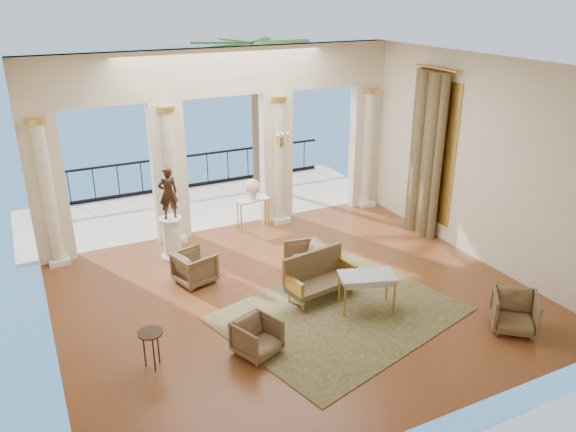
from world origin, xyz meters
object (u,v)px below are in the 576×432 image
statue (168,193)px  side_table (151,337)px  pedestal (172,239)px  console_table (253,204)px  game_table (367,278)px  armchair_a (257,336)px  settee (318,276)px  armchair_c (305,258)px  armchair_d (195,266)px  armchair_b (515,311)px

statue → side_table: statue is taller
pedestal → console_table: size_ratio=1.11×
game_table → side_table: (-4.12, 0.01, -0.08)m
armchair_a → console_table: size_ratio=0.78×
settee → console_table: settee is taller
settee → game_table: (0.62, -0.81, 0.19)m
game_table → pedestal: (-2.73, 3.81, -0.18)m
console_table → armchair_a: bearing=-119.0°
settee → side_table: settee is taller
armchair_a → pedestal: (-0.28, 4.21, 0.13)m
armchair_a → side_table: (-1.67, 0.41, 0.23)m
game_table → settee: bearing=145.9°
armchair_c → console_table: 2.83m
armchair_d → statue: bearing=-11.4°
armchair_a → armchair_c: (2.04, 2.15, 0.04)m
statue → settee: bearing=123.0°
armchair_b → armchair_c: 4.27m
armchair_c → pedestal: bearing=-121.6°
armchair_a → settee: bearing=11.8°
armchair_c → settee: size_ratio=0.52×
statue → console_table: bearing=-164.4°
armchair_c → game_table: armchair_c is taller
armchair_a → side_table: armchair_a is taller
side_table → pedestal: bearing=69.9°
game_table → console_table: 4.58m
armchair_a → pedestal: pedestal is taller
armchair_d → console_table: (2.22, 2.10, 0.29)m
console_table → side_table: (-3.71, -4.55, -0.10)m
armchair_a → armchair_b: armchair_b is taller
armchair_b → settee: settee is taller
armchair_d → game_table: (2.63, -2.46, 0.27)m
side_table → console_table: bearing=50.8°
armchair_a → game_table: game_table is taller
settee → console_table: bearing=78.2°
armchair_a → settee: size_ratio=0.46×
armchair_a → game_table: 2.50m
armchair_b → side_table: bearing=-156.2°
armchair_b → pedestal: (-4.71, 5.60, 0.08)m
console_table → statue: bearing=-168.8°
armchair_a → armchair_c: bearing=24.9°
statue → console_table: 2.60m
statue → side_table: bearing=67.7°
console_table → pedestal: bearing=-168.8°
armchair_a → statue: size_ratio=0.58×
pedestal → console_table: pedestal is taller
armchair_d → game_table: 3.61m
statue → console_table: size_ratio=1.35×
armchair_d → side_table: (-1.49, -2.45, 0.19)m
settee → game_table: 1.03m
settee → armchair_b: bearing=-53.9°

